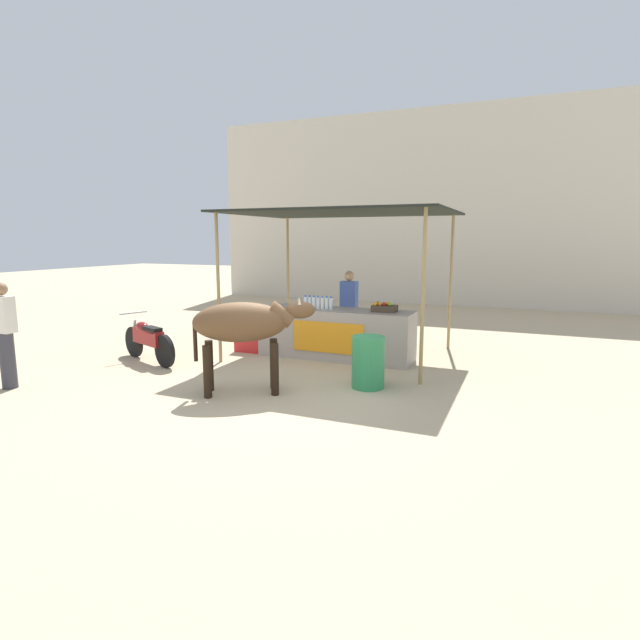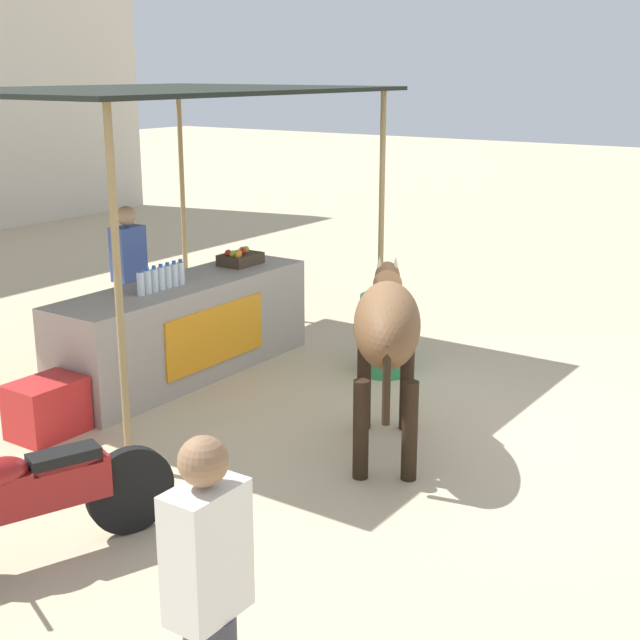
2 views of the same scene
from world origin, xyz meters
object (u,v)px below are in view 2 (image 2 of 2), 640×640
at_px(water_barrel, 385,334).
at_px(passerby_on_street, 209,621).
at_px(motorcycle_parked, 35,497).
at_px(fruit_crate, 240,258).
at_px(stall_counter, 185,329).
at_px(cooler_box, 47,408).
at_px(vendor_behind_counter, 130,283).
at_px(cow, 387,327).

xyz_separation_m(water_barrel, passerby_on_street, (-5.14, -2.20, 0.44)).
xyz_separation_m(motorcycle_parked, passerby_on_street, (-0.82, -2.17, 0.42)).
bearing_deg(water_barrel, fruit_crate, 97.67).
height_order(water_barrel, passerby_on_street, passerby_on_street).
bearing_deg(passerby_on_street, stall_counter, 43.93).
xyz_separation_m(stall_counter, water_barrel, (1.17, -1.63, -0.07)).
relative_size(water_barrel, passerby_on_street, 0.49).
xyz_separation_m(stall_counter, cooler_box, (-1.82, -0.10, -0.24)).
height_order(vendor_behind_counter, water_barrel, vendor_behind_counter).
xyz_separation_m(vendor_behind_counter, motorcycle_parked, (-3.16, -2.41, -0.42)).
distance_m(cooler_box, cow, 2.95).
bearing_deg(cooler_box, passerby_on_street, -120.00).
distance_m(cow, passerby_on_street, 3.73).
relative_size(stall_counter, passerby_on_street, 1.82).
relative_size(cow, passerby_on_street, 1.06).
xyz_separation_m(cooler_box, passerby_on_street, (-2.15, -3.73, 0.61)).
xyz_separation_m(cooler_box, motorcycle_parked, (-1.34, -1.56, 0.19)).
bearing_deg(motorcycle_parked, cow, -19.02).
height_order(vendor_behind_counter, passerby_on_street, same).
relative_size(vendor_behind_counter, water_barrel, 2.03).
bearing_deg(vendor_behind_counter, motorcycle_parked, -142.68).
height_order(stall_counter, water_barrel, stall_counter).
distance_m(stall_counter, passerby_on_street, 5.52).
height_order(vendor_behind_counter, cow, vendor_behind_counter).
relative_size(vendor_behind_counter, passerby_on_street, 1.00).
height_order(stall_counter, motorcycle_parked, stall_counter).
xyz_separation_m(cooler_box, cow, (1.37, -2.49, 0.79)).
relative_size(fruit_crate, cow, 0.25).
height_order(vendor_behind_counter, motorcycle_parked, vendor_behind_counter).
xyz_separation_m(stall_counter, motorcycle_parked, (-3.15, -1.65, -0.05)).
height_order(stall_counter, cooler_box, stall_counter).
bearing_deg(cow, cooler_box, 118.80).
xyz_separation_m(stall_counter, passerby_on_street, (-3.97, -3.82, 0.37)).
distance_m(stall_counter, motorcycle_parked, 3.56).
height_order(stall_counter, vendor_behind_counter, vendor_behind_counter).
xyz_separation_m(stall_counter, fruit_crate, (0.94, 0.05, 0.55)).
bearing_deg(vendor_behind_counter, cow, -97.73).
height_order(fruit_crate, passerby_on_street, passerby_on_street).
bearing_deg(cooler_box, water_barrel, -27.14).
height_order(cow, passerby_on_street, passerby_on_street).
xyz_separation_m(stall_counter, cow, (-0.45, -2.59, 0.55)).
relative_size(fruit_crate, cooler_box, 0.73).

